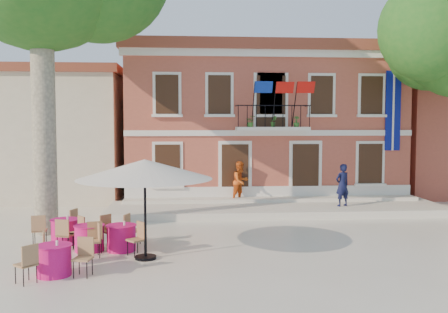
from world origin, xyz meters
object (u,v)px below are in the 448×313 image
pedestrian_navy (342,185)px  cafe_table_0 (121,236)px  patio_umbrella (145,170)px  cafe_table_3 (65,230)px  cafe_table_1 (89,237)px  pedestrian_orange (241,181)px  cafe_table_2 (54,259)px

pedestrian_navy → cafe_table_0: pedestrian_navy is taller
patio_umbrella → cafe_table_3: 3.89m
patio_umbrella → cafe_table_1: 2.86m
pedestrian_navy → cafe_table_3: size_ratio=0.95×
pedestrian_orange → cafe_table_0: pedestrian_orange is taller
pedestrian_orange → cafe_table_1: 8.76m
cafe_table_1 → cafe_table_3: same height
patio_umbrella → cafe_table_3: patio_umbrella is taller
pedestrian_orange → cafe_table_1: bearing=-163.8°
pedestrian_navy → cafe_table_1: size_ratio=0.97×
pedestrian_navy → patio_umbrella: bearing=18.9°
pedestrian_navy → cafe_table_2: bearing=17.3°
pedestrian_orange → cafe_table_1: size_ratio=0.97×
pedestrian_navy → cafe_table_3: (-10.25, -4.39, -0.75)m
cafe_table_0 → cafe_table_2: (-1.36, -2.29, 0.00)m
cafe_table_1 → pedestrian_orange: bearing=53.0°
cafe_table_0 → pedestrian_navy: bearing=32.9°
pedestrian_orange → cafe_table_3: 8.65m
cafe_table_2 → pedestrian_navy: bearing=38.3°
cafe_table_3 → pedestrian_orange: bearing=44.1°
cafe_table_0 → patio_umbrella: bearing=-50.0°
cafe_table_0 → cafe_table_3: bearing=151.4°
pedestrian_orange → cafe_table_3: size_ratio=0.95×
patio_umbrella → cafe_table_0: size_ratio=2.02×
cafe_table_1 → cafe_table_0: bearing=-3.0°
pedestrian_orange → cafe_table_0: (-4.32, -7.02, -0.75)m
patio_umbrella → cafe_table_0: (-0.78, 0.93, -2.06)m
patio_umbrella → cafe_table_0: bearing=130.0°
patio_umbrella → cafe_table_2: size_ratio=2.03×
pedestrian_navy → cafe_table_1: (-9.32, -5.36, -0.75)m
cafe_table_1 → cafe_table_3: 1.35m
patio_umbrella → cafe_table_1: bearing=150.3°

